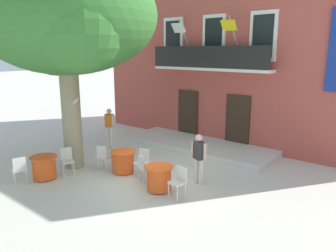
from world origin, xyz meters
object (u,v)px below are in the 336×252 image
pedestrian_near_entrance (110,126)px  plane_tree (65,21)px  cafe_chair_near_tree_0 (103,156)px  cafe_table_front (44,167)px  pedestrian_mid_plaza (199,156)px  cafe_chair_middle_0 (179,180)px  cafe_chair_near_tree_1 (143,161)px  cafe_chair_middle_1 (144,167)px  cafe_table_near_tree (123,162)px  cafe_chair_front_0 (19,169)px  cafe_table_middle (159,178)px  cafe_chair_front_1 (67,159)px

pedestrian_near_entrance → plane_tree: bearing=-73.3°
cafe_chair_near_tree_0 → cafe_table_front: (-0.89, -1.74, -0.14)m
cafe_chair_near_tree_0 → pedestrian_mid_plaza: (3.24, 1.12, 0.37)m
cafe_chair_middle_0 → cafe_chair_near_tree_0: bearing=179.0°
cafe_chair_near_tree_1 → pedestrian_mid_plaza: bearing=19.1°
cafe_chair_near_tree_1 → cafe_chair_middle_1: (0.45, -0.41, 0.00)m
cafe_table_near_tree → cafe_chair_front_0: 3.26m
cafe_chair_near_tree_1 → cafe_table_front: 3.22m
cafe_chair_near_tree_0 → cafe_chair_front_0: 2.69m
cafe_chair_middle_0 → cafe_chair_middle_1: same height
pedestrian_mid_plaza → cafe_table_middle: bearing=-117.8°
plane_tree → cafe_chair_middle_0: size_ratio=7.83×
cafe_table_front → plane_tree: bearing=103.3°
plane_tree → cafe_table_front: size_ratio=8.24×
cafe_table_near_tree → cafe_table_front: same height
cafe_chair_front_0 → pedestrian_mid_plaza: 5.60m
cafe_table_middle → pedestrian_near_entrance: size_ratio=0.51×
cafe_chair_middle_0 → pedestrian_near_entrance: pedestrian_near_entrance is taller
cafe_chair_near_tree_1 → cafe_table_near_tree: bearing=-163.6°
plane_tree → cafe_chair_near_tree_1: plane_tree is taller
plane_tree → cafe_chair_front_0: 5.01m
plane_tree → cafe_table_front: bearing=-76.7°
cafe_chair_middle_0 → pedestrian_mid_plaza: size_ratio=0.57×
cafe_chair_middle_1 → pedestrian_mid_plaza: 1.75m
plane_tree → cafe_chair_front_0: bearing=-85.1°
cafe_chair_middle_1 → cafe_chair_front_0: bearing=-138.6°
plane_tree → cafe_table_near_tree: size_ratio=8.24×
cafe_chair_middle_1 → pedestrian_near_entrance: bearing=153.7°
cafe_table_near_tree → cafe_chair_middle_0: size_ratio=0.95×
cafe_chair_near_tree_0 → cafe_chair_front_1: size_ratio=1.00×
cafe_table_front → pedestrian_near_entrance: pedestrian_near_entrance is taller
cafe_chair_near_tree_0 → cafe_chair_middle_1: 1.88m
cafe_chair_middle_1 → cafe_table_middle: bearing=-10.5°
cafe_table_middle → cafe_chair_middle_0: size_ratio=0.95×
cafe_chair_front_0 → cafe_chair_front_1: same height
cafe_chair_near_tree_1 → cafe_chair_middle_0: same height
cafe_chair_middle_1 → cafe_table_front: bearing=-146.6°
cafe_chair_middle_1 → pedestrian_near_entrance: size_ratio=0.53×
cafe_table_front → cafe_chair_front_0: cafe_chair_front_0 is taller
cafe_chair_middle_0 → cafe_chair_middle_1: 1.50m
pedestrian_mid_plaza → plane_tree: bearing=-161.5°
cafe_chair_middle_0 → cafe_chair_front_1: bearing=-166.5°
pedestrian_near_entrance → cafe_chair_middle_1: bearing=-26.3°
cafe_chair_near_tree_1 → pedestrian_near_entrance: bearing=156.3°
plane_tree → cafe_chair_middle_0: bearing=3.9°
cafe_chair_near_tree_0 → cafe_chair_middle_1: (1.88, 0.08, 0.00)m
cafe_table_middle → cafe_table_front: 3.90m
cafe_table_middle → cafe_chair_middle_1: (-0.74, 0.14, 0.14)m
cafe_chair_middle_1 → pedestrian_near_entrance: 4.25m
cafe_chair_middle_0 → cafe_table_front: (-4.27, -1.68, -0.14)m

